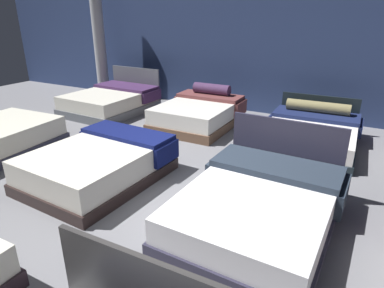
{
  "coord_description": "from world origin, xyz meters",
  "views": [
    {
      "loc": [
        2.08,
        -3.3,
        2.32
      ],
      "look_at": [
        0.02,
        0.5,
        0.61
      ],
      "focal_mm": 31.12,
      "sensor_mm": 36.0,
      "label": 1
    }
  ],
  "objects": [
    {
      "name": "support_pillar",
      "position": [
        -4.81,
        3.97,
        1.75
      ],
      "size": [
        0.32,
        0.32,
        3.5
      ],
      "primitive_type": "cylinder",
      "color": "#99999E",
      "rests_on": "ground_plane"
    },
    {
      "name": "bed_10",
      "position": [
        1.24,
        2.91,
        0.24
      ],
      "size": [
        1.72,
        2.05,
        0.76
      ],
      "rotation": [
        0.0,
        0.0,
        0.03
      ],
      "color": "black",
      "rests_on": "ground_plane"
    },
    {
      "name": "showroom_back_wall",
      "position": [
        0.0,
        4.61,
        1.75
      ],
      "size": [
        18.0,
        0.06,
        3.5
      ],
      "primitive_type": "cube",
      "color": "navy",
      "rests_on": "ground_plane"
    },
    {
      "name": "bed_8",
      "position": [
        -3.57,
        2.9,
        0.27
      ],
      "size": [
        1.75,
        2.14,
        0.97
      ],
      "rotation": [
        0.0,
        0.0,
        -0.04
      ],
      "color": "#55595F",
      "rests_on": "ground_plane"
    },
    {
      "name": "ground_plane",
      "position": [
        0.0,
        0.0,
        -0.01
      ],
      "size": [
        18.0,
        18.0,
        0.02
      ],
      "primitive_type": "cube",
      "color": "slate"
    },
    {
      "name": "bed_5",
      "position": [
        -1.23,
        -0.06,
        0.26
      ],
      "size": [
        1.64,
        2.03,
        0.57
      ],
      "rotation": [
        0.0,
        0.0,
        -0.05
      ],
      "color": "black",
      "rests_on": "ground_plane"
    },
    {
      "name": "bed_9",
      "position": [
        -1.14,
        2.93,
        0.28
      ],
      "size": [
        1.58,
        1.93,
        0.81
      ],
      "rotation": [
        0.0,
        0.0,
        0.0
      ],
      "color": "brown",
      "rests_on": "ground_plane"
    },
    {
      "name": "bed_6",
      "position": [
        1.18,
        -0.01,
        0.25
      ],
      "size": [
        1.73,
        2.2,
        1.01
      ],
      "rotation": [
        0.0,
        0.0,
        -0.03
      ],
      "color": "#292839",
      "rests_on": "ground_plane"
    }
  ]
}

